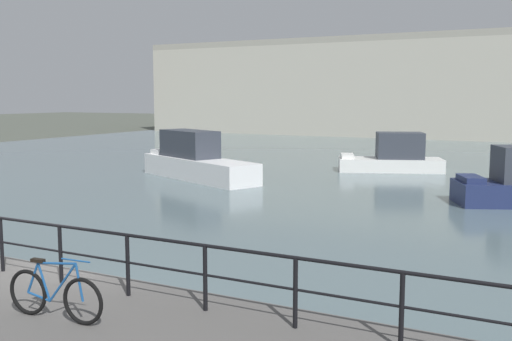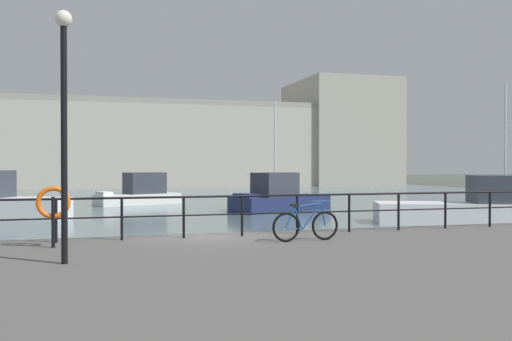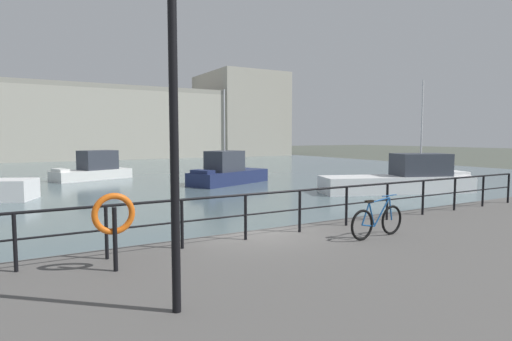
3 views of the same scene
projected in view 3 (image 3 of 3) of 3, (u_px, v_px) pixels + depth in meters
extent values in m
plane|color=#4C5147|center=(254.00, 271.00, 10.71)|extent=(240.00, 240.00, 0.00)
cube|color=slate|center=(86.00, 176.00, 36.80)|extent=(80.00, 60.00, 0.01)
cube|color=#B2AD9E|center=(56.00, 125.00, 62.92)|extent=(76.02, 14.37, 10.36)
cube|color=#A49F91|center=(240.00, 115.00, 78.39)|extent=(12.93, 15.81, 15.00)
cube|color=gray|center=(58.00, 83.00, 56.51)|extent=(76.02, 0.60, 0.70)
cube|color=navy|center=(229.00, 177.00, 30.51)|extent=(7.02, 4.81, 0.94)
cube|color=#333842|center=(225.00, 161.00, 30.02)|extent=(3.05, 2.66, 1.48)
cube|color=navy|center=(203.00, 172.00, 28.23)|extent=(1.39, 1.82, 0.24)
cylinder|color=silver|center=(224.00, 120.00, 29.78)|extent=(0.10, 0.10, 4.39)
cube|color=white|center=(396.00, 184.00, 25.74)|extent=(9.65, 5.46, 1.02)
cube|color=#333842|center=(421.00, 165.00, 25.92)|extent=(3.73, 3.03, 1.37)
cube|color=white|center=(454.00, 173.00, 26.37)|extent=(1.63, 1.95, 0.24)
cylinder|color=silver|center=(422.00, 117.00, 25.68)|extent=(0.10, 0.10, 4.54)
cube|color=white|center=(92.00, 175.00, 33.47)|extent=(6.44, 4.21, 0.78)
cube|color=#333842|center=(98.00, 160.00, 33.78)|extent=(3.18, 2.73, 1.55)
cube|color=white|center=(60.00, 170.00, 31.46)|extent=(1.23, 1.69, 0.24)
cylinder|color=black|center=(15.00, 243.00, 7.31)|extent=(0.07, 0.07, 1.05)
cylinder|color=black|center=(106.00, 233.00, 8.07)|extent=(0.07, 0.07, 1.05)
cylinder|color=black|center=(182.00, 224.00, 8.84)|extent=(0.07, 0.07, 1.05)
cylinder|color=black|center=(246.00, 217.00, 9.60)|extent=(0.07, 0.07, 1.05)
cylinder|color=black|center=(300.00, 211.00, 10.37)|extent=(0.07, 0.07, 1.05)
cylinder|color=black|center=(346.00, 206.00, 11.13)|extent=(0.07, 0.07, 1.05)
cylinder|color=black|center=(387.00, 202.00, 11.90)|extent=(0.07, 0.07, 1.05)
cylinder|color=black|center=(423.00, 198.00, 12.66)|extent=(0.07, 0.07, 1.05)
cylinder|color=black|center=(455.00, 194.00, 13.43)|extent=(0.07, 0.07, 1.05)
cylinder|color=black|center=(483.00, 191.00, 14.20)|extent=(0.07, 0.07, 1.05)
cylinder|color=black|center=(508.00, 188.00, 14.96)|extent=(0.07, 0.07, 1.05)
cylinder|color=black|center=(274.00, 193.00, 9.94)|extent=(20.03, 0.06, 0.06)
cylinder|color=black|center=(274.00, 212.00, 9.98)|extent=(20.03, 0.04, 0.04)
torus|color=black|center=(392.00, 220.00, 10.12)|extent=(0.72, 0.11, 0.72)
torus|color=black|center=(362.00, 225.00, 9.54)|extent=(0.72, 0.11, 0.72)
cylinder|color=#194C8C|center=(382.00, 212.00, 9.90)|extent=(0.55, 0.08, 0.66)
cylinder|color=#194C8C|center=(372.00, 215.00, 9.70)|extent=(0.24, 0.05, 0.58)
cylinder|color=#194C8C|center=(379.00, 200.00, 9.82)|extent=(0.72, 0.09, 0.11)
cylinder|color=#194C8C|center=(368.00, 226.00, 9.66)|extent=(0.43, 0.07, 0.12)
cylinder|color=#194C8C|center=(366.00, 214.00, 9.58)|extent=(0.26, 0.05, 0.51)
cylinder|color=#194C8C|center=(390.00, 209.00, 10.07)|extent=(0.14, 0.05, 0.57)
cube|color=black|center=(369.00, 201.00, 9.62)|extent=(0.23, 0.11, 0.05)
cylinder|color=#194C8C|center=(389.00, 195.00, 10.01)|extent=(0.52, 0.06, 0.02)
cylinder|color=black|center=(115.00, 239.00, 7.34)|extent=(0.08, 0.08, 1.15)
torus|color=orange|center=(114.00, 214.00, 7.36)|extent=(0.75, 0.11, 0.75)
cylinder|color=black|center=(174.00, 147.00, 5.49)|extent=(0.12, 0.12, 4.50)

